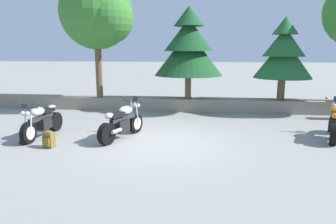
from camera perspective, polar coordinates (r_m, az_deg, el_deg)
ground_plane at (r=8.88m, az=-1.77°, el=-5.64°), size 120.00×120.00×0.00m
stone_wall at (r=13.46m, az=1.10°, el=1.50°), size 36.00×0.80×0.55m
motorcycle_white_near_left at (r=10.04m, az=-22.59°, el=-1.64°), size 0.67×2.07×1.18m
motorcycle_silver_centre at (r=9.25m, az=-8.53°, el=-1.95°), size 1.02×1.97×1.18m
motorcycle_orange_far_right at (r=10.39m, az=28.79°, el=-1.77°), size 1.04×1.96×1.18m
rider_backpack at (r=8.94m, az=-21.42°, el=-4.71°), size 0.34×0.32×0.47m
rider_helmet at (r=9.56m, az=-25.36°, el=-4.67°), size 0.28×0.28×0.28m
leafy_tree_far_left at (r=13.74m, az=-12.81°, el=17.45°), size 3.24×3.09×5.17m
pine_tree_mid_left at (r=13.03m, az=3.87°, el=12.14°), size 2.86×2.86×3.85m
pine_tree_mid_right at (r=13.62m, az=20.87°, el=10.37°), size 2.37×2.37×3.41m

